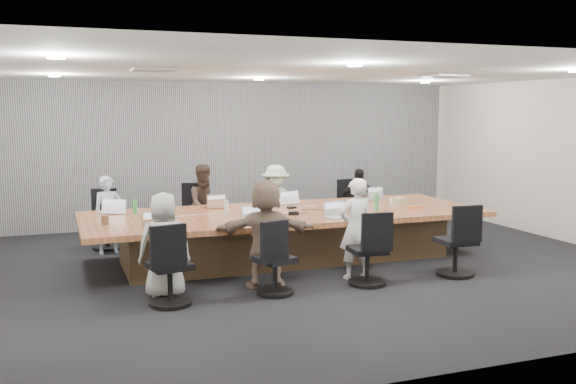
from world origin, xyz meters
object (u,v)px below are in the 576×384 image
object	(u,v)px
chair_5	(275,265)
person_6	(356,228)
bottle_green_left	(135,207)
laptop_2	(287,203)
chair_4	(170,272)
stapler	(294,213)
bottle_green_right	(376,203)
laptop_3	(372,198)
conference_table	(286,234)
person_3	(358,202)
canvas_bag	(399,201)
laptop_0	(111,212)
chair_3	(349,212)
bottle_clear	(226,207)
person_0	(108,215)
person_1	(206,206)
laptop_6	(339,217)
chair_7	(456,247)
snack_packet	(415,207)
laptop_4	(157,229)
laptop_5	(253,223)
person_5	(266,234)
chair_2	(269,217)
person_4	(164,245)
chair_6	(367,256)
mug_brown	(105,220)
laptop_1	(213,207)

from	to	relation	value
chair_5	person_6	world-z (taller)	person_6
chair_5	bottle_green_left	size ratio (longest dim) A/B	3.24
laptop_2	bottle_green_left	xyz separation A→B (m)	(-2.48, -0.28, 0.10)
chair_4	stapler	bearing A→B (deg)	21.46
person_6	bottle_green_right	bearing A→B (deg)	-132.94
laptop_3	conference_table	bearing A→B (deg)	15.68
person_3	canvas_bag	world-z (taller)	person_3
conference_table	laptop_0	world-z (taller)	laptop_0
chair_3	bottle_clear	bearing A→B (deg)	21.15
person_0	person_1	distance (m)	1.57
laptop_6	bottle_green_left	xyz separation A→B (m)	(-2.68, 1.32, 0.10)
chair_7	snack_packet	bearing A→B (deg)	86.87
laptop_4	snack_packet	size ratio (longest dim) A/B	1.82
person_1	snack_packet	distance (m)	3.41
chair_5	snack_packet	bearing A→B (deg)	5.46
laptop_5	chair_5	bearing A→B (deg)	-99.42
person_5	canvas_bag	distance (m)	3.01
chair_7	person_5	distance (m)	2.66
person_0	bottle_green_right	xyz separation A→B (m)	(3.81, -1.75, 0.24)
chair_2	laptop_6	size ratio (longest dim) A/B	2.05
person_4	person_5	size ratio (longest dim) A/B	0.92
laptop_2	laptop_3	world-z (taller)	same
laptop_3	person_5	xyz separation A→B (m)	(-2.65, -2.15, -0.05)
laptop_4	laptop_3	bearing A→B (deg)	21.69
chair_3	laptop_5	world-z (taller)	laptop_5
chair_6	bottle_green_left	xyz separation A→B (m)	(-2.68, 2.22, 0.47)
laptop_5	laptop_6	bearing A→B (deg)	-9.42
bottle_clear	snack_packet	bearing A→B (deg)	-9.21
person_1	person_4	xyz separation A→B (m)	(-1.13, -2.70, -0.04)
chair_3	laptop_3	xyz separation A→B (m)	(0.00, -0.90, 0.38)
chair_3	person_4	bearing A→B (deg)	28.83
snack_packet	laptop_0	bearing A→B (deg)	165.26
bottle_green_right	stapler	xyz separation A→B (m)	(-1.33, 0.04, -0.09)
mug_brown	laptop_6	bearing A→B (deg)	-11.03
chair_3	laptop_2	size ratio (longest dim) A/B	2.09
person_4	chair_2	bearing A→B (deg)	-121.16
person_0	mug_brown	world-z (taller)	person_0
chair_3	person_1	distance (m)	2.85
person_1	bottle_green_left	world-z (taller)	person_1
person_0	person_1	size ratio (longest dim) A/B	0.90
laptop_4	person_6	world-z (taller)	person_6
person_5	snack_packet	size ratio (longest dim) A/B	7.48
laptop_6	bottle_green_left	distance (m)	2.99
laptop_2	laptop_0	bearing A→B (deg)	-8.41
laptop_2	snack_packet	distance (m)	2.07
chair_5	person_0	xyz separation A→B (m)	(-1.73, 3.05, 0.26)
person_3	chair_5	bearing A→B (deg)	-118.57
chair_3	person_1	bearing A→B (deg)	-1.82
laptop_1	person_6	distance (m)	2.59
person_5	person_1	bearing A→B (deg)	-72.78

